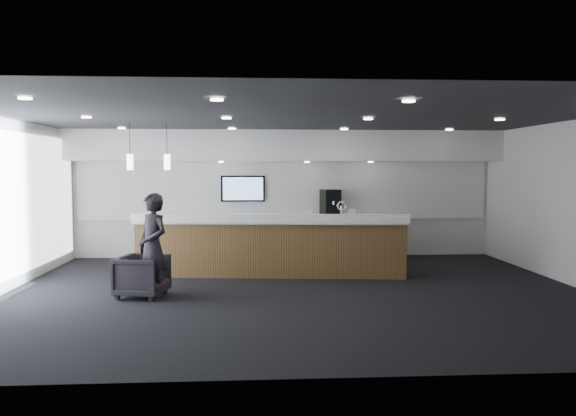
{
  "coord_description": "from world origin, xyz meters",
  "views": [
    {
      "loc": [
        -0.76,
        -9.51,
        2.12
      ],
      "look_at": [
        -0.09,
        1.3,
        1.36
      ],
      "focal_mm": 35.0,
      "sensor_mm": 36.0,
      "label": 1
    }
  ],
  "objects": [
    {
      "name": "cup_0",
      "position": [
        1.55,
        3.55,
        1.0
      ],
      "size": [
        0.1,
        0.1,
        0.09
      ],
      "primitive_type": "imported",
      "color": "white",
      "rests_on": "back_credenza"
    },
    {
      "name": "back_credenza",
      "position": [
        -0.0,
        3.64,
        0.48
      ],
      "size": [
        5.06,
        0.66,
        0.95
      ],
      "color": "#97999F",
      "rests_on": "ground"
    },
    {
      "name": "soffit_bulkhead",
      "position": [
        0.0,
        3.55,
        2.65
      ],
      "size": [
        10.0,
        0.9,
        0.7
      ],
      "primitive_type": "cube",
      "color": "silver",
      "rests_on": "back_wall"
    },
    {
      "name": "lounge_guest",
      "position": [
        -2.4,
        -0.29,
        0.86
      ],
      "size": [
        0.74,
        0.74,
        1.72
      ],
      "primitive_type": "imported",
      "rotation": [
        0.0,
        0.0,
        -0.8
      ],
      "color": "black",
      "rests_on": "ground"
    },
    {
      "name": "pendant_left",
      "position": [
        -2.4,
        0.8,
        2.25
      ],
      "size": [
        0.12,
        0.12,
        0.3
      ],
      "primitive_type": "cylinder",
      "color": "#FDEFC5",
      "rests_on": "ceiling"
    },
    {
      "name": "pendant_right",
      "position": [
        -3.1,
        0.8,
        2.25
      ],
      "size": [
        0.12,
        0.12,
        0.3
      ],
      "primitive_type": "cylinder",
      "color": "#FDEFC5",
      "rests_on": "ceiling"
    },
    {
      "name": "ceiling",
      "position": [
        0.0,
        0.0,
        3.0
      ],
      "size": [
        10.0,
        8.0,
        0.02
      ],
      "primitive_type": "cube",
      "color": "black",
      "rests_on": "back_wall"
    },
    {
      "name": "wall_tv",
      "position": [
        -1.0,
        3.91,
        1.65
      ],
      "size": [
        1.05,
        0.08,
        0.62
      ],
      "color": "black",
      "rests_on": "back_wall"
    },
    {
      "name": "coffee_machine",
      "position": [
        1.07,
        3.67,
        1.29
      ],
      "size": [
        0.48,
        0.56,
        0.68
      ],
      "rotation": [
        0.0,
        0.0,
        0.24
      ],
      "color": "black",
      "rests_on": "back_credenza"
    },
    {
      "name": "ground",
      "position": [
        0.0,
        0.0,
        0.0
      ],
      "size": [
        10.0,
        10.0,
        0.0
      ],
      "primitive_type": "plane",
      "color": "black",
      "rests_on": "ground"
    },
    {
      "name": "armchair",
      "position": [
        -2.6,
        -0.19,
        0.35
      ],
      "size": [
        0.92,
        0.9,
        0.7
      ],
      "primitive_type": "imported",
      "rotation": [
        0.0,
        0.0,
        1.34
      ],
      "color": "black",
      "rests_on": "ground"
    },
    {
      "name": "info_sign_right",
      "position": [
        1.56,
        3.52,
        1.06
      ],
      "size": [
        0.17,
        0.06,
        0.23
      ],
      "primitive_type": "cube",
      "rotation": [
        0.0,
        0.0,
        -0.23
      ],
      "color": "white",
      "rests_on": "back_credenza"
    },
    {
      "name": "cup_1",
      "position": [
        1.41,
        3.55,
        1.0
      ],
      "size": [
        0.14,
        0.14,
        0.09
      ],
      "primitive_type": "imported",
      "rotation": [
        0.0,
        0.0,
        0.65
      ],
      "color": "white",
      "rests_on": "back_credenza"
    },
    {
      "name": "ceiling_can_lights",
      "position": [
        0.0,
        0.0,
        2.97
      ],
      "size": [
        7.0,
        5.0,
        0.02
      ],
      "primitive_type": null,
      "color": "white",
      "rests_on": "ceiling"
    },
    {
      "name": "info_sign_left",
      "position": [
        0.54,
        3.55,
        1.05
      ],
      "size": [
        0.15,
        0.05,
        0.21
      ],
      "primitive_type": "cube",
      "rotation": [
        0.0,
        0.0,
        -0.23
      ],
      "color": "white",
      "rests_on": "back_credenza"
    },
    {
      "name": "service_counter",
      "position": [
        -0.41,
        1.56,
        0.57
      ],
      "size": [
        5.4,
        1.4,
        1.49
      ],
      "rotation": [
        0.0,
        0.0,
        -0.1
      ],
      "color": "#482D18",
      "rests_on": "ground"
    },
    {
      "name": "cup_2",
      "position": [
        1.27,
        3.55,
        1.0
      ],
      "size": [
        0.12,
        0.12,
        0.09
      ],
      "primitive_type": "imported",
      "rotation": [
        0.0,
        0.0,
        1.29
      ],
      "color": "white",
      "rests_on": "back_credenza"
    },
    {
      "name": "back_wall",
      "position": [
        0.0,
        4.0,
        1.5
      ],
      "size": [
        10.0,
        0.02,
        3.0
      ],
      "primitive_type": "cube",
      "color": "silver",
      "rests_on": "ground"
    },
    {
      "name": "cup_4",
      "position": [
        0.99,
        3.55,
        1.0
      ],
      "size": [
        0.14,
        0.14,
        0.09
      ],
      "primitive_type": "imported",
      "rotation": [
        0.0,
        0.0,
        2.58
      ],
      "color": "white",
      "rests_on": "back_credenza"
    },
    {
      "name": "cup_5",
      "position": [
        0.85,
        3.55,
        1.0
      ],
      "size": [
        0.11,
        0.11,
        0.09
      ],
      "primitive_type": "imported",
      "rotation": [
        0.0,
        0.0,
        3.23
      ],
      "color": "white",
      "rests_on": "back_credenza"
    },
    {
      "name": "alcove_panel",
      "position": [
        0.0,
        3.97,
        1.6
      ],
      "size": [
        9.8,
        0.06,
        1.4
      ],
      "primitive_type": "cube",
      "color": "silver",
      "rests_on": "back_wall"
    },
    {
      "name": "cup_3",
      "position": [
        1.13,
        3.55,
        1.0
      ],
      "size": [
        0.13,
        0.13,
        0.09
      ],
      "primitive_type": "imported",
      "rotation": [
        0.0,
        0.0,
        1.94
      ],
      "color": "white",
      "rests_on": "back_credenza"
    }
  ]
}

